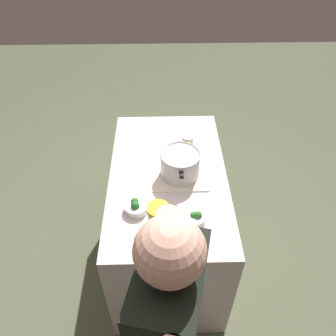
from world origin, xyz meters
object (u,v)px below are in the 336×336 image
cooking_pot (180,164)px  lemonade_pitcher (159,225)px  broccoli_bowl_center (136,207)px  mason_jar (187,143)px  broccoli_bowl_front (194,217)px

cooking_pot → lemonade_pitcher: bearing=-15.0°
broccoli_bowl_center → cooking_pot: bearing=137.3°
mason_jar → cooking_pot: bearing=-14.4°
mason_jar → lemonade_pitcher: bearing=-14.8°
lemonade_pitcher → broccoli_bowl_center: lemonade_pitcher is taller
cooking_pot → broccoli_bowl_front: size_ratio=2.37×
cooking_pot → broccoli_bowl_front: 0.37m
mason_jar → broccoli_bowl_front: 0.59m
cooking_pot → mason_jar: cooking_pot is taller
broccoli_bowl_center → lemonade_pitcher: bearing=30.9°
mason_jar → broccoli_bowl_front: size_ratio=0.86×
lemonade_pitcher → broccoli_bowl_front: size_ratio=2.01×
mason_jar → broccoli_bowl_center: 0.60m
cooking_pot → mason_jar: size_ratio=2.75×
lemonade_pitcher → mason_jar: size_ratio=2.32×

